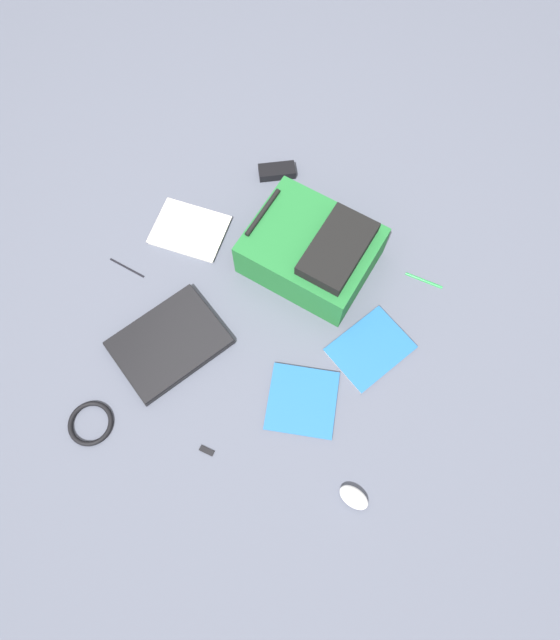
{
  "coord_description": "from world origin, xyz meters",
  "views": [
    {
      "loc": [
        -0.65,
        -0.19,
        1.7
      ],
      "look_at": [
        -0.02,
        -0.01,
        0.02
      ],
      "focal_mm": 29.99,
      "sensor_mm": 36.0,
      "label": 1
    }
  ],
  "objects_px": {
    "cable_coil": "(91,423)",
    "power_brick": "(277,171)",
    "computer_mouse": "(354,497)",
    "usb_stick": "(207,451)",
    "book_manual": "(370,349)",
    "book_comic": "(190,230)",
    "pen_blue": "(127,268)",
    "pen_black": "(424,280)",
    "backpack": "(313,251)",
    "laptop": "(169,343)",
    "book_red": "(302,401)"
  },
  "relations": [
    {
      "from": "book_manual",
      "to": "usb_stick",
      "type": "relative_size",
      "value": 6.64
    },
    {
      "from": "book_comic",
      "to": "cable_coil",
      "type": "distance_m",
      "value": 0.75
    },
    {
      "from": "book_red",
      "to": "cable_coil",
      "type": "bearing_deg",
      "value": 112.05
    },
    {
      "from": "laptop",
      "to": "book_red",
      "type": "height_order",
      "value": "laptop"
    },
    {
      "from": "backpack",
      "to": "laptop",
      "type": "height_order",
      "value": "backpack"
    },
    {
      "from": "backpack",
      "to": "usb_stick",
      "type": "bearing_deg",
      "value": 168.54
    },
    {
      "from": "usb_stick",
      "to": "pen_blue",
      "type": "bearing_deg",
      "value": 42.21
    },
    {
      "from": "computer_mouse",
      "to": "book_manual",
      "type": "bearing_deg",
      "value": 25.58
    },
    {
      "from": "book_comic",
      "to": "pen_blue",
      "type": "bearing_deg",
      "value": 140.65
    },
    {
      "from": "computer_mouse",
      "to": "pen_blue",
      "type": "bearing_deg",
      "value": 79.68
    },
    {
      "from": "book_manual",
      "to": "pen_black",
      "type": "bearing_deg",
      "value": -22.9
    },
    {
      "from": "laptop",
      "to": "usb_stick",
      "type": "bearing_deg",
      "value": -142.18
    },
    {
      "from": "backpack",
      "to": "book_comic",
      "type": "bearing_deg",
      "value": 89.77
    },
    {
      "from": "laptop",
      "to": "computer_mouse",
      "type": "relative_size",
      "value": 4.67
    },
    {
      "from": "book_comic",
      "to": "pen_blue",
      "type": "xyz_separation_m",
      "value": [
        -0.2,
        0.17,
        -0.01
      ]
    },
    {
      "from": "computer_mouse",
      "to": "cable_coil",
      "type": "distance_m",
      "value": 0.85
    },
    {
      "from": "book_comic",
      "to": "pen_blue",
      "type": "relative_size",
      "value": 1.83
    },
    {
      "from": "laptop",
      "to": "computer_mouse",
      "type": "bearing_deg",
      "value": -113.79
    },
    {
      "from": "backpack",
      "to": "pen_black",
      "type": "xyz_separation_m",
      "value": [
        0.04,
        -0.4,
        -0.08
      ]
    },
    {
      "from": "backpack",
      "to": "power_brick",
      "type": "height_order",
      "value": "backpack"
    },
    {
      "from": "laptop",
      "to": "power_brick",
      "type": "relative_size",
      "value": 3.2
    },
    {
      "from": "laptop",
      "to": "usb_stick",
      "type": "distance_m",
      "value": 0.38
    },
    {
      "from": "pen_blue",
      "to": "book_red",
      "type": "bearing_deg",
      "value": -112.12
    },
    {
      "from": "book_red",
      "to": "pen_black",
      "type": "height_order",
      "value": "book_red"
    },
    {
      "from": "book_manual",
      "to": "book_comic",
      "type": "distance_m",
      "value": 0.78
    },
    {
      "from": "laptop",
      "to": "book_manual",
      "type": "xyz_separation_m",
      "value": [
        0.16,
        -0.65,
        -0.01
      ]
    },
    {
      "from": "book_comic",
      "to": "usb_stick",
      "type": "relative_size",
      "value": 5.57
    },
    {
      "from": "book_manual",
      "to": "book_red",
      "type": "bearing_deg",
      "value": 143.23
    },
    {
      "from": "laptop",
      "to": "computer_mouse",
      "type": "height_order",
      "value": "computer_mouse"
    },
    {
      "from": "book_comic",
      "to": "usb_stick",
      "type": "bearing_deg",
      "value": -156.84
    },
    {
      "from": "pen_black",
      "to": "pen_blue",
      "type": "xyz_separation_m",
      "value": [
        -0.24,
        1.02,
        -0.0
      ]
    },
    {
      "from": "usb_stick",
      "to": "book_manual",
      "type": "bearing_deg",
      "value": -42.06
    },
    {
      "from": "laptop",
      "to": "pen_blue",
      "type": "bearing_deg",
      "value": 47.17
    },
    {
      "from": "cable_coil",
      "to": "power_brick",
      "type": "xyz_separation_m",
      "value": [
        1.08,
        -0.3,
        0.01
      ]
    },
    {
      "from": "pen_blue",
      "to": "computer_mouse",
      "type": "bearing_deg",
      "value": -119.54
    },
    {
      "from": "laptop",
      "to": "computer_mouse",
      "type": "distance_m",
      "value": 0.77
    },
    {
      "from": "computer_mouse",
      "to": "usb_stick",
      "type": "xyz_separation_m",
      "value": [
        0.01,
        0.47,
        -0.02
      ]
    },
    {
      "from": "book_red",
      "to": "power_brick",
      "type": "relative_size",
      "value": 1.79
    },
    {
      "from": "backpack",
      "to": "book_manual",
      "type": "xyz_separation_m",
      "value": [
        -0.26,
        -0.27,
        -0.08
      ]
    },
    {
      "from": "pen_blue",
      "to": "usb_stick",
      "type": "bearing_deg",
      "value": -137.79
    },
    {
      "from": "backpack",
      "to": "laptop",
      "type": "bearing_deg",
      "value": 138.45
    },
    {
      "from": "book_red",
      "to": "pen_blue",
      "type": "xyz_separation_m",
      "value": [
        0.29,
        0.72,
        -0.0
      ]
    },
    {
      "from": "book_manual",
      "to": "cable_coil",
      "type": "height_order",
      "value": "book_manual"
    },
    {
      "from": "laptop",
      "to": "pen_black",
      "type": "relative_size",
      "value": 3.26
    },
    {
      "from": "backpack",
      "to": "cable_coil",
      "type": "distance_m",
      "value": 0.92
    },
    {
      "from": "laptop",
      "to": "backpack",
      "type": "bearing_deg",
      "value": -41.55
    },
    {
      "from": "backpack",
      "to": "book_comic",
      "type": "relative_size",
      "value": 1.84
    },
    {
      "from": "power_brick",
      "to": "pen_blue",
      "type": "xyz_separation_m",
      "value": [
        -0.53,
        0.4,
        -0.01
      ]
    },
    {
      "from": "backpack",
      "to": "laptop",
      "type": "relative_size",
      "value": 1.11
    },
    {
      "from": "book_manual",
      "to": "usb_stick",
      "type": "height_order",
      "value": "book_manual"
    }
  ]
}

